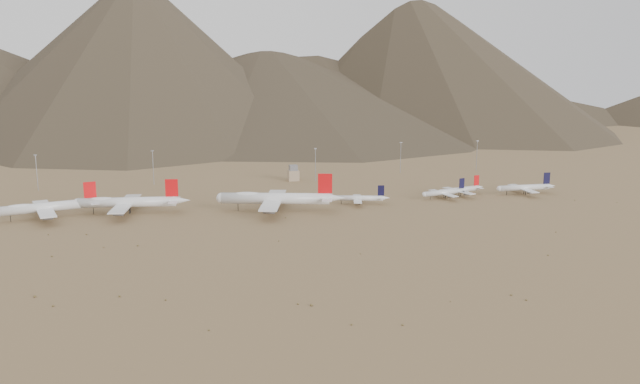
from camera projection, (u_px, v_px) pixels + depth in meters
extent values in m
plane|color=#95784D|center=(285.00, 219.00, 358.08)|extent=(3000.00, 3000.00, 0.00)
cylinder|color=white|center=(46.00, 207.00, 358.42)|extent=(53.15, 18.99, 5.53)
cone|color=white|center=(100.00, 201.00, 372.60)|extent=(10.58, 7.27, 4.98)
cube|color=white|center=(44.00, 209.00, 358.07)|extent=(20.79, 49.62, 0.69)
cube|color=white|center=(93.00, 202.00, 370.53)|extent=(9.41, 19.25, 0.33)
cube|color=red|center=(90.00, 190.00, 368.63)|extent=(6.85, 2.25, 9.81)
cylinder|color=black|center=(11.00, 219.00, 350.42)|extent=(0.36, 0.36, 3.75)
cylinder|color=black|center=(48.00, 214.00, 361.02)|extent=(0.45, 0.45, 3.75)
cylinder|color=black|center=(49.00, 215.00, 358.65)|extent=(0.45, 0.45, 3.75)
ellipsoid|color=white|center=(19.00, 207.00, 351.50)|extent=(17.62, 8.38, 3.32)
cylinder|color=slate|center=(42.00, 208.00, 366.75)|extent=(5.81, 3.77, 2.49)
cylinder|color=slate|center=(46.00, 214.00, 349.93)|extent=(5.81, 3.77, 2.49)
cylinder|color=slate|center=(41.00, 205.00, 374.32)|extent=(5.81, 3.77, 2.49)
cylinder|color=slate|center=(48.00, 218.00, 342.36)|extent=(5.81, 3.77, 2.49)
cylinder|color=white|center=(127.00, 202.00, 369.70)|extent=(57.17, 14.54, 5.88)
sphere|color=white|center=(78.00, 203.00, 367.06)|extent=(5.77, 5.77, 5.77)
cone|color=white|center=(182.00, 200.00, 372.58)|extent=(10.94, 6.80, 5.30)
cube|color=white|center=(126.00, 204.00, 369.77)|extent=(17.00, 52.98, 0.74)
cube|color=white|center=(174.00, 200.00, 372.13)|extent=(8.10, 20.39, 0.35)
cube|color=red|center=(172.00, 188.00, 370.54)|extent=(7.40, 1.66, 10.44)
cylinder|color=black|center=(93.00, 211.00, 368.82)|extent=(0.38, 0.38, 3.99)
cylinder|color=black|center=(130.00, 210.00, 372.21)|extent=(0.47, 0.47, 3.99)
cylinder|color=black|center=(129.00, 211.00, 369.34)|extent=(0.47, 0.47, 3.99)
ellipsoid|color=white|center=(102.00, 200.00, 368.01)|extent=(18.68, 7.15, 3.53)
cylinder|color=slate|center=(129.00, 202.00, 380.25)|extent=(6.03, 3.49, 2.65)
cylinder|color=slate|center=(122.00, 210.00, 359.86)|extent=(6.03, 3.49, 2.65)
cylinder|color=slate|center=(132.00, 199.00, 389.42)|extent=(6.03, 3.49, 2.65)
cylinder|color=slate|center=(118.00, 214.00, 350.69)|extent=(6.03, 3.49, 2.65)
cylinder|color=white|center=(275.00, 198.00, 375.44)|extent=(64.45, 24.72, 6.73)
sphere|color=white|center=(222.00, 198.00, 376.56)|extent=(6.60, 6.60, 6.60)
cone|color=white|center=(336.00, 198.00, 374.09)|extent=(12.96, 9.10, 6.06)
cube|color=white|center=(273.00, 200.00, 375.68)|extent=(26.74, 60.27, 0.84)
cube|color=white|center=(327.00, 198.00, 374.23)|extent=(11.99, 23.44, 0.40)
cube|color=red|center=(325.00, 183.00, 372.58)|extent=(8.30, 2.95, 11.95)
cylinder|color=black|center=(238.00, 207.00, 377.33)|extent=(0.43, 0.43, 4.56)
cylinder|color=black|center=(278.00, 207.00, 378.15)|extent=(0.54, 0.54, 4.56)
cylinder|color=black|center=(277.00, 208.00, 374.85)|extent=(0.54, 0.54, 4.56)
ellipsoid|color=white|center=(247.00, 195.00, 375.66)|extent=(21.44, 10.69, 4.04)
cylinder|color=slate|center=(275.00, 199.00, 387.72)|extent=(7.11, 4.73, 3.03)
cylinder|color=slate|center=(271.00, 207.00, 364.30)|extent=(7.11, 4.73, 3.03)
cylinder|color=slate|center=(277.00, 195.00, 398.26)|extent=(7.11, 4.73, 3.03)
cylinder|color=slate|center=(269.00, 211.00, 353.76)|extent=(7.11, 4.73, 3.03)
cylinder|color=white|center=(358.00, 198.00, 395.46)|extent=(30.71, 11.79, 3.36)
sphere|color=white|center=(334.00, 198.00, 395.94)|extent=(3.30, 3.30, 3.30)
cone|color=white|center=(386.00, 198.00, 394.89)|extent=(6.20, 4.45, 3.03)
cube|color=white|center=(357.00, 199.00, 395.58)|extent=(12.10, 26.90, 0.42)
cube|color=white|center=(382.00, 198.00, 394.95)|extent=(5.47, 10.47, 0.20)
cube|color=black|center=(381.00, 191.00, 394.05)|extent=(3.96, 1.40, 6.64)
cylinder|color=black|center=(341.00, 202.00, 396.35)|extent=(0.35, 0.35, 2.30)
cylinder|color=black|center=(359.00, 202.00, 396.83)|extent=(0.44, 0.44, 2.30)
cylinder|color=black|center=(359.00, 203.00, 395.18)|extent=(0.44, 0.44, 2.30)
cylinder|color=slate|center=(357.00, 198.00, 403.03)|extent=(3.40, 2.31, 1.51)
cylinder|color=slate|center=(358.00, 203.00, 388.46)|extent=(3.40, 2.31, 1.51)
cylinder|color=white|center=(444.00, 192.00, 413.44)|extent=(31.37, 9.47, 3.40)
sphere|color=white|center=(424.00, 194.00, 406.81)|extent=(3.33, 3.33, 3.33)
cone|color=white|center=(465.00, 190.00, 420.81)|extent=(6.13, 4.11, 3.06)
cube|color=white|center=(443.00, 193.00, 413.27)|extent=(10.17, 27.30, 0.42)
cube|color=white|center=(462.00, 190.00, 419.73)|extent=(4.76, 10.55, 0.20)
cube|color=black|center=(462.00, 183.00, 418.54)|extent=(4.05, 1.10, 6.71)
cylinder|color=black|center=(430.00, 198.00, 409.36)|extent=(0.36, 0.36, 2.33)
cylinder|color=black|center=(444.00, 196.00, 415.01)|extent=(0.45, 0.45, 2.33)
cylinder|color=black|center=(445.00, 197.00, 413.51)|extent=(0.45, 0.45, 2.33)
cylinder|color=slate|center=(436.00, 192.00, 420.08)|extent=(3.37, 2.11, 1.53)
cylinder|color=slate|center=(450.00, 197.00, 406.79)|extent=(3.37, 2.11, 1.53)
cylinder|color=white|center=(459.00, 190.00, 420.95)|extent=(32.52, 11.60, 3.55)
sphere|color=white|center=(440.00, 192.00, 413.25)|extent=(3.48, 3.48, 3.48)
cone|color=white|center=(480.00, 187.00, 429.52)|extent=(6.49, 4.56, 3.19)
cube|color=white|center=(459.00, 191.00, 420.74)|extent=(12.06, 28.42, 0.44)
cube|color=white|center=(477.00, 187.00, 428.27)|extent=(5.51, 11.04, 0.21)
cube|color=red|center=(477.00, 180.00, 427.00)|extent=(4.19, 1.37, 7.00)
cylinder|color=black|center=(446.00, 196.00, 416.14)|extent=(0.37, 0.37, 2.43)
cylinder|color=black|center=(459.00, 194.00, 422.60)|extent=(0.47, 0.47, 2.43)
cylinder|color=black|center=(461.00, 194.00, 421.08)|extent=(0.47, 0.47, 2.43)
cylinder|color=slate|center=(451.00, 190.00, 427.66)|extent=(3.56, 2.36, 1.60)
cylinder|color=slate|center=(466.00, 194.00, 414.17)|extent=(3.56, 2.36, 1.60)
cylinder|color=white|center=(524.00, 188.00, 426.47)|extent=(36.73, 5.20, 3.98)
sphere|color=white|center=(500.00, 189.00, 422.64)|extent=(3.90, 3.90, 3.90)
cone|color=white|center=(551.00, 186.00, 430.70)|extent=(6.71, 3.80, 3.58)
cube|color=white|center=(523.00, 188.00, 426.43)|extent=(6.91, 31.56, 0.50)
cube|color=white|center=(547.00, 186.00, 430.07)|extent=(3.69, 12.03, 0.24)
cube|color=black|center=(547.00, 178.00, 428.84)|extent=(4.77, 0.52, 7.85)
cylinder|color=black|center=(507.00, 193.00, 424.44)|extent=(0.42, 0.42, 2.72)
cylinder|color=black|center=(524.00, 192.00, 428.23)|extent=(0.52, 0.52, 2.72)
cylinder|color=black|center=(525.00, 193.00, 426.33)|extent=(0.52, 0.52, 2.72)
cylinder|color=slate|center=(516.00, 187.00, 435.04)|extent=(3.72, 1.91, 1.79)
cylinder|color=slate|center=(530.00, 192.00, 418.21)|extent=(3.72, 1.91, 1.79)
cube|color=tan|center=(293.00, 175.00, 478.59)|extent=(8.00, 8.00, 8.00)
cube|color=slate|center=(293.00, 168.00, 477.42)|extent=(6.00, 6.00, 4.00)
cylinder|color=gray|center=(37.00, 173.00, 438.61)|extent=(0.50, 0.50, 25.00)
cube|color=gray|center=(35.00, 155.00, 436.11)|extent=(2.00, 0.60, 0.80)
cylinder|color=gray|center=(153.00, 168.00, 460.40)|extent=(0.50, 0.50, 25.00)
cube|color=gray|center=(152.00, 151.00, 457.89)|extent=(2.00, 0.60, 0.80)
cylinder|color=gray|center=(315.00, 165.00, 472.99)|extent=(0.50, 0.50, 25.00)
cube|color=gray|center=(315.00, 149.00, 470.48)|extent=(2.00, 0.60, 0.80)
cylinder|color=gray|center=(401.00, 158.00, 511.22)|extent=(0.50, 0.50, 25.00)
cube|color=gray|center=(401.00, 142.00, 508.71)|extent=(2.00, 0.60, 0.80)
cylinder|color=gray|center=(477.00, 156.00, 522.75)|extent=(0.50, 0.50, 25.00)
cube|color=gray|center=(477.00, 141.00, 520.24)|extent=(2.00, 0.60, 0.80)
ellipsoid|color=brown|center=(298.00, 304.00, 228.39)|extent=(0.74, 0.74, 0.59)
ellipsoid|color=brown|center=(526.00, 300.00, 232.34)|extent=(0.85, 0.85, 0.50)
ellipsoid|color=brown|center=(575.00, 200.00, 407.39)|extent=(0.70, 0.70, 0.47)
ellipsoid|color=brown|center=(511.00, 295.00, 237.37)|extent=(0.85, 0.85, 0.53)
ellipsoid|color=brown|center=(53.00, 306.00, 226.51)|extent=(0.88, 0.88, 0.60)
ellipsoid|color=brown|center=(286.00, 218.00, 359.36)|extent=(0.93, 0.93, 0.62)
ellipsoid|color=brown|center=(86.00, 234.00, 323.47)|extent=(0.74, 0.74, 0.66)
ellipsoid|color=brown|center=(402.00, 325.00, 209.85)|extent=(0.85, 0.85, 0.44)
ellipsoid|color=brown|center=(548.00, 255.00, 288.01)|extent=(0.78, 0.78, 0.47)
ellipsoid|color=brown|center=(209.00, 330.00, 205.68)|extent=(0.72, 0.72, 0.43)
ellipsoid|color=brown|center=(450.00, 302.00, 230.93)|extent=(0.54, 0.54, 0.30)
ellipsoid|color=brown|center=(352.00, 325.00, 210.07)|extent=(0.76, 0.76, 0.48)
ellipsoid|color=brown|center=(166.00, 300.00, 232.29)|extent=(0.68, 0.68, 0.59)
ellipsoid|color=brown|center=(279.00, 241.00, 311.47)|extent=(0.60, 0.60, 0.46)
ellipsoid|color=brown|center=(52.00, 256.00, 286.13)|extent=(0.95, 0.95, 0.50)
ellipsoid|color=brown|center=(360.00, 254.00, 289.73)|extent=(0.54, 0.54, 0.48)
ellipsoid|color=brown|center=(104.00, 247.00, 300.25)|extent=(0.56, 0.56, 0.47)
ellipsoid|color=brown|center=(617.00, 203.00, 400.24)|extent=(0.53, 0.53, 0.43)
ellipsoid|color=brown|center=(556.00, 232.00, 328.33)|extent=(0.62, 0.62, 0.47)
ellipsoid|color=brown|center=(311.00, 305.00, 226.99)|extent=(1.00, 1.00, 0.86)
ellipsoid|color=brown|center=(35.00, 296.00, 235.52)|extent=(1.00, 1.00, 0.88)
ellipsoid|color=brown|center=(120.00, 296.00, 235.87)|extent=(0.83, 0.83, 0.73)
ellipsoid|color=brown|center=(48.00, 235.00, 323.23)|extent=(0.80, 0.80, 0.45)
ellipsoid|color=brown|center=(138.00, 245.00, 303.29)|extent=(1.02, 1.02, 0.63)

